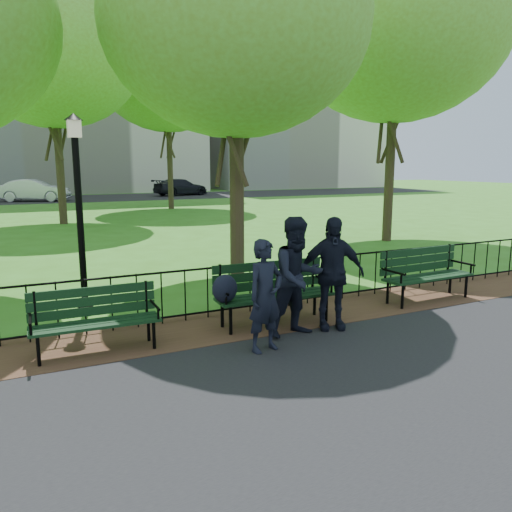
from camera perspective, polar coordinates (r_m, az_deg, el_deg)
name	(u,v)px	position (r m, az deg, el deg)	size (l,w,h in m)	color
ground	(297,351)	(7.23, 4.74, -10.79)	(120.00, 120.00, 0.00)	#356B1C
asphalt_path	(509,489)	(4.94, 26.97, -22.63)	(60.00, 9.20, 0.01)	black
dirt_strip	(252,321)	(8.47, -0.46, -7.43)	(60.00, 1.60, 0.01)	#382617
far_street	(64,199)	(41.02, -21.10, 6.11)	(70.00, 9.00, 0.01)	black
iron_fence	(240,286)	(8.78, -1.87, -3.50)	(24.06, 0.06, 1.00)	black
apartment_mid	(62,33)	(55.46, -21.26, 22.68)	(24.00, 15.00, 30.00)	beige
apartment_east	(282,83)	(62.04, 2.98, 19.14)	(20.00, 15.00, 24.00)	silver
park_bench_main	(256,287)	(8.03, 0.03, -3.55)	(2.12, 0.70, 1.11)	black
park_bench_left_a	(95,313)	(7.37, -17.95, -6.20)	(1.76, 0.59, 0.99)	black
park_bench_right_a	(424,268)	(10.18, 18.69, -1.36)	(1.95, 0.67, 1.10)	black
lamppost	(79,208)	(9.08, -19.55, 5.20)	(0.31, 0.31, 3.45)	black
tree_near_e	(236,21)	(11.82, -2.33, 25.30)	(5.84, 5.84, 8.13)	#2D2116
tree_mid_e	(397,25)	(18.28, 15.78, 24.07)	(7.27, 7.27, 10.13)	#2D2116
tree_far_c	(52,50)	(24.19, -22.32, 20.97)	(7.58, 7.58, 10.57)	#2D2116
tree_far_e	(167,70)	(30.59, -10.13, 20.20)	(8.14, 8.14, 11.34)	#2D2116
person_left	(265,296)	(6.97, 1.07, -4.57)	(0.58, 0.38, 1.59)	black
person_mid	(298,277)	(7.60, 4.79, -2.40)	(0.89, 0.47, 1.84)	black
person_right	(331,273)	(7.99, 8.60, -1.96)	(1.06, 0.43, 1.81)	black
sedan_silver	(34,190)	(39.04, -23.99, 6.88)	(1.65, 4.73, 1.56)	#B8BBC0
sedan_dark	(181,187)	(43.15, -8.59, 7.80)	(1.94, 4.76, 1.38)	black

